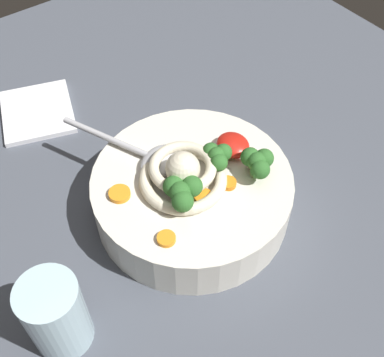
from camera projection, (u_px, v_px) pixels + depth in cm
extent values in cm
cube|color=#474C56|center=(168.00, 209.00, 67.03)|extent=(109.04, 109.04, 3.68)
cylinder|color=silver|center=(192.00, 194.00, 62.41)|extent=(24.91, 24.91, 6.21)
cylinder|color=olive|center=(192.00, 193.00, 62.22)|extent=(21.92, 21.92, 5.72)
torus|color=beige|center=(183.00, 179.00, 59.04)|extent=(10.63, 10.63, 1.47)
torus|color=beige|center=(183.00, 167.00, 58.66)|extent=(11.38, 11.38, 1.32)
sphere|color=beige|center=(183.00, 168.00, 57.57)|extent=(4.12, 4.12, 4.12)
ellipsoid|color=#B7B7BC|center=(161.00, 161.00, 60.77)|extent=(6.46, 7.27, 1.60)
cylinder|color=#B7B7BC|center=(111.00, 140.00, 63.12)|extent=(14.03, 6.84, 0.80)
ellipsoid|color=red|center=(233.00, 145.00, 62.25)|extent=(4.42, 3.98, 1.99)
cylinder|color=#7A9E60|center=(255.00, 172.00, 59.87)|extent=(1.21, 1.21, 1.29)
sphere|color=#2D6628|center=(257.00, 162.00, 58.46)|extent=(2.37, 2.37, 2.37)
sphere|color=#2D6628|center=(250.00, 157.00, 59.24)|extent=(2.37, 2.37, 2.37)
sphere|color=#2D6628|center=(260.00, 169.00, 57.83)|extent=(2.37, 2.37, 2.37)
sphere|color=#2D6628|center=(264.00, 158.00, 59.05)|extent=(2.37, 2.37, 2.37)
cylinder|color=#7A9E60|center=(180.00, 203.00, 56.82)|extent=(1.28, 1.28, 1.37)
sphere|color=#2D6628|center=(180.00, 192.00, 55.32)|extent=(2.52, 2.52, 2.52)
sphere|color=#2D6628|center=(174.00, 186.00, 56.14)|extent=(2.52, 2.52, 2.52)
sphere|color=#2D6628|center=(183.00, 201.00, 54.65)|extent=(2.52, 2.52, 2.52)
sphere|color=#2D6628|center=(189.00, 188.00, 55.94)|extent=(2.52, 2.52, 2.52)
cylinder|color=#7A9E60|center=(216.00, 165.00, 60.67)|extent=(1.11, 1.11, 1.19)
sphere|color=#2D6628|center=(216.00, 155.00, 59.38)|extent=(2.17, 2.17, 2.17)
sphere|color=#2D6628|center=(211.00, 151.00, 60.09)|extent=(2.17, 2.17, 2.17)
sphere|color=#2D6628|center=(219.00, 162.00, 58.80)|extent=(2.17, 2.17, 2.17)
sphere|color=#2D6628|center=(223.00, 152.00, 59.91)|extent=(2.17, 2.17, 2.17)
cylinder|color=orange|center=(166.00, 239.00, 54.15)|extent=(2.11, 2.11, 0.59)
cylinder|color=orange|center=(228.00, 183.00, 59.14)|extent=(2.00, 2.00, 0.64)
cylinder|color=orange|center=(119.00, 193.00, 58.19)|extent=(2.59, 2.59, 0.64)
cylinder|color=orange|center=(203.00, 197.00, 57.71)|extent=(2.22, 2.22, 0.78)
cylinder|color=silver|center=(56.00, 315.00, 50.09)|extent=(6.34, 6.34, 9.99)
cube|color=white|center=(37.00, 112.00, 76.15)|extent=(14.86, 13.85, 0.80)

